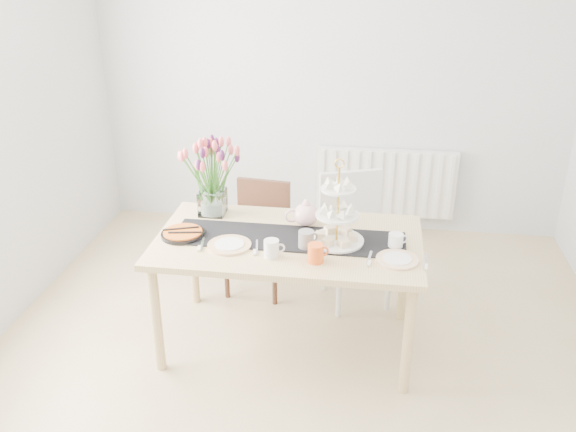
# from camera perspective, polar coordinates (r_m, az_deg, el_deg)

# --- Properties ---
(room_shell) EXTENTS (4.50, 4.50, 4.50)m
(room_shell) POSITION_cam_1_polar(r_m,az_deg,el_deg) (3.07, 0.81, 3.54)
(room_shell) COLOR tan
(room_shell) RESTS_ON ground
(radiator) EXTENTS (1.20, 0.08, 0.60)m
(radiator) POSITION_cam_1_polar(r_m,az_deg,el_deg) (5.40, 9.11, 3.09)
(radiator) COLOR white
(radiator) RESTS_ON room_shell
(dining_table) EXTENTS (1.60, 0.90, 0.75)m
(dining_table) POSITION_cam_1_polar(r_m,az_deg,el_deg) (3.71, 0.03, -3.19)
(dining_table) COLOR tan
(dining_table) RESTS_ON ground
(chair_brown) EXTENTS (0.44, 0.44, 0.80)m
(chair_brown) POSITION_cam_1_polar(r_m,az_deg,el_deg) (4.47, -2.63, -1.15)
(chair_brown) COLOR #3C2115
(chair_brown) RESTS_ON ground
(chair_white) EXTENTS (0.58, 0.58, 0.92)m
(chair_white) POSITION_cam_1_polar(r_m,az_deg,el_deg) (4.32, 6.22, -1.11)
(chair_white) COLOR silver
(chair_white) RESTS_ON ground
(table_runner) EXTENTS (1.40, 0.35, 0.01)m
(table_runner) POSITION_cam_1_polar(r_m,az_deg,el_deg) (3.67, 0.03, -2.08)
(table_runner) COLOR black
(table_runner) RESTS_ON dining_table
(tulip_vase) EXTENTS (0.60, 0.60, 0.51)m
(tulip_vase) POSITION_cam_1_polar(r_m,az_deg,el_deg) (3.91, -7.26, 4.62)
(tulip_vase) COLOR silver
(tulip_vase) RESTS_ON dining_table
(cake_stand) EXTENTS (0.32, 0.32, 0.47)m
(cake_stand) POSITION_cam_1_polar(r_m,az_deg,el_deg) (3.58, 4.64, -0.57)
(cake_stand) COLOR gold
(cake_stand) RESTS_ON dining_table
(teapot) EXTENTS (0.31, 0.28, 0.17)m
(teapot) POSITION_cam_1_polar(r_m,az_deg,el_deg) (3.80, 1.68, 0.14)
(teapot) COLOR white
(teapot) RESTS_ON dining_table
(cream_jug) EXTENTS (0.11, 0.11, 0.09)m
(cream_jug) POSITION_cam_1_polar(r_m,az_deg,el_deg) (3.61, 10.04, -2.28)
(cream_jug) COLOR white
(cream_jug) RESTS_ON dining_table
(tart_tin) EXTENTS (0.26, 0.26, 0.03)m
(tart_tin) POSITION_cam_1_polar(r_m,az_deg,el_deg) (3.75, -9.81, -1.64)
(tart_tin) COLOR black
(tart_tin) RESTS_ON dining_table
(mug_grey) EXTENTS (0.13, 0.13, 0.11)m
(mug_grey) POSITION_cam_1_polar(r_m,az_deg,el_deg) (3.54, 1.71, -2.23)
(mug_grey) COLOR gray
(mug_grey) RESTS_ON dining_table
(mug_white) EXTENTS (0.11, 0.11, 0.10)m
(mug_white) POSITION_cam_1_polar(r_m,az_deg,el_deg) (3.45, -1.56, -3.06)
(mug_white) COLOR silver
(mug_white) RESTS_ON dining_table
(mug_orange) EXTENTS (0.12, 0.12, 0.11)m
(mug_orange) POSITION_cam_1_polar(r_m,az_deg,el_deg) (3.40, 2.61, -3.49)
(mug_orange) COLOR #FF5D1C
(mug_orange) RESTS_ON dining_table
(plate_left) EXTENTS (0.30, 0.30, 0.01)m
(plate_left) POSITION_cam_1_polar(r_m,az_deg,el_deg) (3.60, -5.51, -2.73)
(plate_left) COLOR silver
(plate_left) RESTS_ON dining_table
(plate_right) EXTENTS (0.27, 0.27, 0.01)m
(plate_right) POSITION_cam_1_polar(r_m,az_deg,el_deg) (3.48, 10.19, -4.03)
(plate_right) COLOR white
(plate_right) RESTS_ON dining_table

